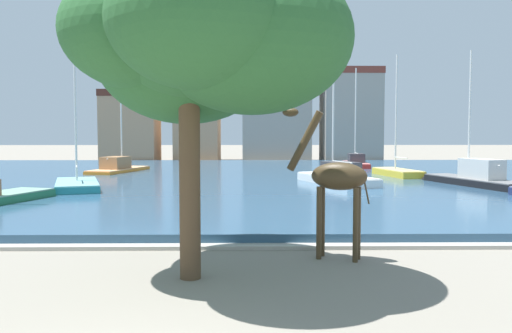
{
  "coord_description": "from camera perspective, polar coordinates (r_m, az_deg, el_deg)",
  "views": [
    {
      "loc": [
        1.89,
        -6.39,
        3.45
      ],
      "look_at": [
        2.18,
        13.41,
        2.2
      ],
      "focal_mm": 36.9,
      "sensor_mm": 36.0,
      "label": 1
    }
  ],
  "objects": [
    {
      "name": "harbor_water",
      "position": [
        38.4,
        -3.66,
        -1.27
      ],
      "size": [
        80.54,
        44.81,
        0.38
      ],
      "primitive_type": "cube",
      "color": "#2D5170",
      "rests_on": "ground"
    },
    {
      "name": "townhouse_narrow_midrow",
      "position": [
        65.99,
        -6.3,
        4.48
      ],
      "size": [
        5.38,
        8.0,
        8.94
      ],
      "color": "tan",
      "rests_on": "ground"
    },
    {
      "name": "townhouse_corner_house",
      "position": [
        65.08,
        -13.44,
        4.25
      ],
      "size": [
        6.58,
        5.36,
        8.56
      ],
      "color": "tan",
      "rests_on": "ground"
    },
    {
      "name": "townhouse_tall_gabled",
      "position": [
        65.56,
        2.17,
        6.6
      ],
      "size": [
        8.39,
        6.86,
        13.72
      ],
      "color": "gray",
      "rests_on": "ground"
    },
    {
      "name": "sailboat_red",
      "position": [
        49.69,
        10.68,
        0.22
      ],
      "size": [
        2.41,
        7.14,
        9.43
      ],
      "color": "red",
      "rests_on": "ground"
    },
    {
      "name": "sailboat_yellow",
      "position": [
        39.66,
        14.75,
        -0.79
      ],
      "size": [
        2.63,
        6.18,
        9.13
      ],
      "color": "gold",
      "rests_on": "ground"
    },
    {
      "name": "sailboat_white",
      "position": [
        33.07,
        8.3,
        -1.38
      ],
      "size": [
        4.49,
        8.08,
        8.59
      ],
      "color": "white",
      "rests_on": "ground"
    },
    {
      "name": "sailboat_teal",
      "position": [
        31.48,
        -18.84,
        -2.09
      ],
      "size": [
        4.2,
        7.25,
        8.49
      ],
      "color": "teal",
      "rests_on": "ground"
    },
    {
      "name": "giraffe_statue",
      "position": [
        14.52,
        8.48,
        -1.36
      ],
      "size": [
        2.38,
        1.3,
        4.31
      ],
      "color": "#42331E",
      "rests_on": "ground"
    },
    {
      "name": "sailboat_black",
      "position": [
        33.95,
        22.07,
        -1.4
      ],
      "size": [
        3.86,
        8.86,
        8.37
      ],
      "color": "black",
      "rests_on": "ground"
    },
    {
      "name": "townhouse_wide_warehouse",
      "position": [
        65.14,
        10.2,
        5.48
      ],
      "size": [
        6.94,
        5.83,
        11.24
      ],
      "color": "gray",
      "rests_on": "ground"
    },
    {
      "name": "quay_edge_coping",
      "position": [
        16.03,
        -7.68,
        -8.63
      ],
      "size": [
        80.54,
        0.5,
        0.12
      ],
      "primitive_type": "cube",
      "color": "#ADA89E",
      "rests_on": "ground"
    },
    {
      "name": "shade_tree",
      "position": [
        12.67,
        -6.14,
        13.31
      ],
      "size": [
        6.75,
        6.89,
        7.32
      ],
      "color": "brown",
      "rests_on": "ground"
    },
    {
      "name": "sailboat_orange",
      "position": [
        43.91,
        -14.37,
        -0.32
      ],
      "size": [
        3.91,
        8.31,
        7.96
      ],
      "color": "orange",
      "rests_on": "ground"
    }
  ]
}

